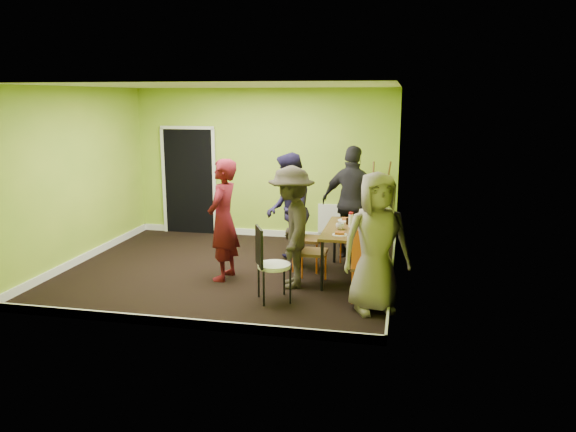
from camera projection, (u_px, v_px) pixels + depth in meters
name	position (u px, v px, depth m)	size (l,w,h in m)	color
ground	(229.00, 270.00, 8.72)	(5.00, 5.00, 0.00)	black
room_walls	(227.00, 207.00, 8.56)	(5.04, 4.54, 2.82)	#87B32E
dining_table	(355.00, 232.00, 8.25)	(0.90, 1.50, 0.75)	black
chair_left_far	(302.00, 232.00, 8.65)	(0.45, 0.45, 1.05)	orange
chair_left_near	(307.00, 245.00, 8.02)	(0.42, 0.42, 1.00)	orange
chair_back_end	(359.00, 220.00, 9.14)	(0.53, 0.57, 0.96)	orange
chair_front_end	(367.00, 261.00, 7.26)	(0.43, 0.44, 1.00)	orange
chair_bentwood	(269.00, 260.00, 7.31)	(0.52, 0.52, 1.00)	black
easel	(372.00, 204.00, 10.00)	(0.62, 0.58, 1.55)	brown
plate_near_left	(346.00, 220.00, 8.73)	(0.27, 0.27, 0.01)	white
plate_near_right	(340.00, 235.00, 7.82)	(0.22, 0.22, 0.01)	white
plate_far_back	(357.00, 219.00, 8.83)	(0.23, 0.23, 0.01)	white
plate_far_front	(356.00, 237.00, 7.68)	(0.25, 0.25, 0.01)	white
plate_wall_back	(378.00, 225.00, 8.38)	(0.21, 0.21, 0.01)	white
plate_wall_front	(376.00, 233.00, 7.95)	(0.24, 0.24, 0.01)	white
thermos	(351.00, 221.00, 8.29)	(0.07, 0.07, 0.19)	white
blue_bottle	(365.00, 227.00, 7.82)	(0.08, 0.08, 0.21)	blue
orange_bottle	(357.00, 223.00, 8.42)	(0.04, 0.04, 0.08)	orange
glass_mid	(348.00, 221.00, 8.47)	(0.06, 0.06, 0.10)	black
glass_back	(367.00, 218.00, 8.67)	(0.07, 0.07, 0.10)	black
glass_front	(355.00, 232.00, 7.81)	(0.06, 0.06, 0.09)	black
cup_a	(340.00, 226.00, 8.16)	(0.12, 0.12, 0.09)	white
cup_b	(366.00, 226.00, 8.17)	(0.11, 0.11, 0.10)	white
person_standing	(223.00, 220.00, 8.14)	(0.65, 0.43, 1.78)	#550E17
person_left_far	(288.00, 210.00, 8.77)	(0.87, 0.68, 1.80)	black
person_left_near	(291.00, 227.00, 7.82)	(1.11, 0.64, 1.72)	#29241B
person_back_end	(353.00, 203.00, 9.23)	(1.09, 0.46, 1.87)	black
person_front_end	(376.00, 243.00, 6.91)	(0.86, 0.56, 1.76)	gray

